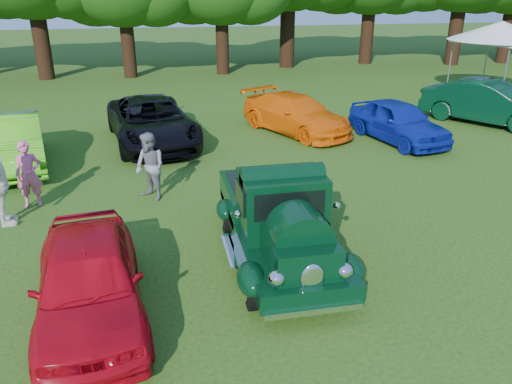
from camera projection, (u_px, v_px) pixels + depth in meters
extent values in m
plane|color=#234810|center=(258.00, 280.00, 9.13)|extent=(120.00, 120.00, 0.00)
cylinder|color=black|center=(253.00, 289.00, 8.24)|extent=(0.22, 0.73, 0.73)
cylinder|color=black|center=(346.00, 278.00, 8.53)|extent=(0.22, 0.73, 0.73)
cylinder|color=black|center=(228.00, 217.00, 10.77)|extent=(0.22, 0.73, 0.73)
cylinder|color=black|center=(300.00, 211.00, 11.07)|extent=(0.22, 0.73, 0.73)
cube|color=black|center=(279.00, 236.00, 9.66)|extent=(1.69, 4.42, 0.33)
cube|color=black|center=(299.00, 251.00, 8.31)|extent=(1.08, 1.42, 0.61)
cube|color=black|center=(282.00, 204.00, 9.27)|extent=(1.53, 1.13, 1.18)
cube|color=black|center=(290.00, 205.00, 8.70)|extent=(1.28, 0.06, 0.51)
cube|color=black|center=(265.00, 196.00, 10.77)|extent=(1.69, 2.01, 0.57)
cube|color=black|center=(265.00, 184.00, 10.67)|extent=(1.45, 1.77, 0.05)
ellipsoid|color=black|center=(251.00, 279.00, 8.16)|extent=(0.49, 0.84, 0.49)
ellipsoid|color=black|center=(349.00, 268.00, 8.47)|extent=(0.49, 0.84, 0.49)
ellipsoid|color=black|center=(225.00, 210.00, 10.69)|extent=(0.37, 0.71, 0.41)
ellipsoid|color=black|center=(303.00, 203.00, 11.01)|extent=(0.37, 0.71, 0.41)
ellipsoid|color=white|center=(312.00, 281.00, 7.69)|extent=(0.40, 0.12, 0.58)
sphere|color=white|center=(276.00, 279.00, 7.63)|extent=(0.27, 0.27, 0.27)
sphere|color=white|center=(344.00, 271.00, 7.83)|extent=(0.27, 0.27, 0.27)
cube|color=white|center=(314.00, 310.00, 7.73)|extent=(1.59, 0.11, 0.11)
cube|color=white|center=(255.00, 195.00, 11.84)|extent=(1.59, 0.11, 0.11)
imported|color=#B10714|center=(89.00, 279.00, 7.89)|extent=(2.09, 4.23, 1.39)
imported|color=#4CBF19|center=(14.00, 143.00, 14.57)|extent=(2.51, 4.73, 1.48)
imported|color=black|center=(152.00, 122.00, 16.74)|extent=(3.36, 5.80, 1.52)
imported|color=orange|center=(296.00, 114.00, 18.06)|extent=(3.77, 5.03, 1.35)
imported|color=#0D1E94|center=(398.00, 121.00, 17.03)|extent=(2.47, 4.36, 1.40)
imported|color=black|center=(490.00, 103.00, 19.15)|extent=(4.24, 5.08, 1.64)
imported|color=#E65F91|center=(29.00, 174.00, 11.92)|extent=(0.64, 0.47, 1.63)
imported|color=gray|center=(150.00, 167.00, 12.30)|extent=(1.01, 1.05, 1.70)
cube|color=white|center=(499.00, 41.00, 23.06)|extent=(4.11, 4.11, 0.13)
cone|color=white|center=(501.00, 31.00, 22.88)|extent=(6.03, 6.03, 0.84)
cylinder|color=slate|center=(504.00, 77.00, 21.75)|extent=(0.06, 0.06, 2.53)
cylinder|color=slate|center=(449.00, 69.00, 23.96)|extent=(0.06, 0.06, 2.53)
cylinder|color=slate|center=(485.00, 64.00, 25.39)|extent=(0.06, 0.06, 2.53)
cylinder|color=black|center=(41.00, 39.00, 27.86)|extent=(0.88, 0.88, 4.39)
cylinder|color=black|center=(128.00, 44.00, 28.53)|extent=(0.76, 0.76, 3.80)
cylinder|color=black|center=(222.00, 41.00, 29.66)|extent=(0.76, 0.76, 3.82)
cylinder|color=black|center=(287.00, 30.00, 31.98)|extent=(0.94, 0.94, 4.69)
cylinder|color=black|center=(367.00, 31.00, 33.56)|extent=(0.86, 0.86, 4.32)
cylinder|color=black|center=(456.00, 29.00, 33.06)|extent=(0.91, 0.91, 4.57)
cylinder|color=black|center=(507.00, 30.00, 33.87)|extent=(0.87, 0.87, 4.34)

